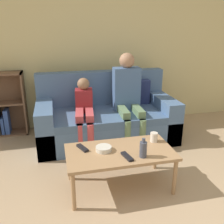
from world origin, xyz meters
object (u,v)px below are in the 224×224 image
Objects in this scene: person_child at (84,109)px; couch at (106,118)px; tv_remote_1 at (82,148)px; bottle at (143,149)px; tv_remote_0 at (127,156)px; snack_bowl at (104,149)px; coffee_table at (120,154)px; person_adult at (128,92)px; cup_near at (154,137)px.

couch is at bearing 32.19° from person_child.
tv_remote_1 is 0.61m from bottle.
snack_bowl is at bearing 123.89° from tv_remote_0.
person_adult reaches higher than coffee_table.
couch is 10.01× the size of bottle.
person_child is at bearing 123.98° from cup_near.
person_child is at bearing 108.23° from bottle.
couch is at bearing 74.11° from tv_remote_0.
tv_remote_1 is 1.12× the size of snack_bowl.
person_adult is 1.35× the size of person_child.
tv_remote_1 is 0.92× the size of bottle.
person_adult reaches higher than snack_bowl.
tv_remote_0 reaches higher than coffee_table.
tv_remote_0 is 0.47m from tv_remote_1.
coffee_table is at bearing -13.13° from snack_bowl.
bottle is at bearing -87.35° from couch.
person_adult is (0.29, -0.09, 0.40)m from couch.
person_adult is 6.92× the size of tv_remote_0.
cup_near is 0.56m from snack_bowl.
tv_remote_0 is (0.25, -1.17, -0.10)m from person_child.
bottle is (0.53, -0.29, 0.07)m from tv_remote_1.
bottle reaches higher than tv_remote_0.
coffee_table is 0.27m from bottle.
coffee_table is 1.16× the size of person_child.
couch is at bearing 104.90° from cup_near.
coffee_table is 6.74× the size of snack_bowl.
couch is at bearing 76.76° from snack_bowl.
coffee_table is 1.06m from person_child.
couch is 1.37m from bottle.
person_child reaches higher than tv_remote_0.
person_adult is at bearing 12.93° from person_child.
coffee_table is (-0.12, -1.19, 0.07)m from couch.
snack_bowl is (-0.56, -0.08, -0.03)m from cup_near.
tv_remote_0 is at bearing -57.24° from tv_remote_1.
person_adult is at bearing -17.48° from couch.
person_adult is 0.65m from person_child.
tv_remote_0 is 0.93× the size of bottle.
snack_bowl is 0.82× the size of bottle.
person_child reaches higher than bottle.
snack_bowl is (-0.19, 0.18, 0.01)m from tv_remote_0.
coffee_table is at bearing 137.21° from bottle.
person_adult is at bearing 79.96° from bottle.
coffee_table is 10.50× the size of cup_near.
person_child is at bearing -171.33° from person_adult.
person_child is 4.77× the size of bottle.
snack_bowl is at bearing 148.92° from bottle.
couch is 2.10× the size of person_child.
snack_bowl is 0.39m from bottle.
person_adult reaches higher than person_child.
person_adult is at bearing 61.11° from tv_remote_0.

